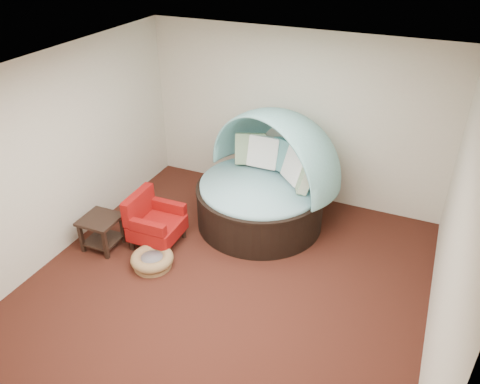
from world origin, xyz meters
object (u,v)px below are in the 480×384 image
at_px(canopy_daybed, 266,174).
at_px(side_table, 101,228).
at_px(pet_basket, 152,260).
at_px(red_armchair, 153,222).

xyz_separation_m(canopy_daybed, side_table, (-1.91, -1.62, -0.52)).
height_order(canopy_daybed, side_table, canopy_daybed).
height_order(pet_basket, side_table, side_table).
relative_size(canopy_daybed, red_armchair, 3.21).
height_order(red_armchair, side_table, red_armchair).
height_order(pet_basket, red_armchair, red_armchair).
bearing_deg(side_table, red_armchair, 31.58).
distance_m(pet_basket, side_table, 0.93).
distance_m(pet_basket, red_armchair, 0.61).
bearing_deg(red_armchair, pet_basket, -63.19).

